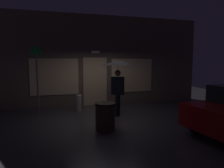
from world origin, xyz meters
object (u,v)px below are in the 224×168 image
at_px(sidewalk_bollard, 79,103).
at_px(trash_bin, 105,116).
at_px(street_sign_post, 37,75).
at_px(person_with_umbrella, 118,72).

height_order(sidewalk_bollard, trash_bin, trash_bin).
xyz_separation_m(street_sign_post, sidewalk_bollard, (1.55, -0.00, -1.18)).
bearing_deg(trash_bin, street_sign_post, 128.87).
xyz_separation_m(person_with_umbrella, trash_bin, (-0.83, -1.43, -1.23)).
bearing_deg(trash_bin, sidewalk_bollard, 101.17).
height_order(person_with_umbrella, sidewalk_bollard, person_with_umbrella).
bearing_deg(sidewalk_bollard, person_with_umbrella, -39.63).
bearing_deg(street_sign_post, sidewalk_bollard, -0.19).
bearing_deg(trash_bin, person_with_umbrella, 59.94).
bearing_deg(street_sign_post, person_with_umbrella, -21.04).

